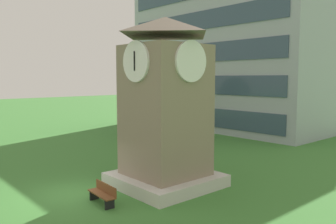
# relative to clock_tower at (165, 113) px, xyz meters

# --- Properties ---
(ground_plane) EXTENTS (160.00, 160.00, 0.00)m
(ground_plane) POSITION_rel_clock_tower_xyz_m (-1.88, -4.28, -3.72)
(ground_plane) COLOR #3D7A33
(office_building) EXTENTS (21.77, 11.97, 16.00)m
(office_building) POSITION_rel_clock_tower_xyz_m (-11.60, 20.32, 4.28)
(office_building) COLOR #9EA8B2
(office_building) RESTS_ON ground
(clock_tower) EXTENTS (4.72, 4.72, 8.48)m
(clock_tower) POSITION_rel_clock_tower_xyz_m (0.00, 0.00, 0.00)
(clock_tower) COLOR gray
(clock_tower) RESTS_ON ground
(park_bench) EXTENTS (1.83, 0.59, 0.88)m
(park_bench) POSITION_rel_clock_tower_xyz_m (0.20, -3.78, -3.26)
(park_bench) COLOR brown
(park_bench) RESTS_ON ground
(tree_by_building) EXTENTS (3.37, 3.37, 5.57)m
(tree_by_building) POSITION_rel_clock_tower_xyz_m (-11.35, 8.51, 0.15)
(tree_by_building) COLOR #513823
(tree_by_building) RESTS_ON ground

